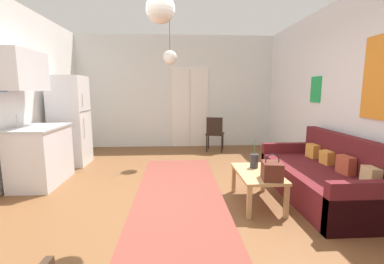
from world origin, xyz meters
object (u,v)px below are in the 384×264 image
Objects in this scene: accent_chair at (215,132)px; coffee_table at (258,176)px; bamboo_vase at (254,161)px; pendant_lamp_near at (160,9)px; couch at (325,179)px; refrigerator at (70,121)px; handbag at (272,171)px; pendant_lamp_far at (170,57)px.

coffee_table is at bearing 106.15° from accent_chair.
bamboo_vase is 2.82m from accent_chair.
pendant_lamp_near is at bearing -154.81° from bamboo_vase.
bamboo_vase is (-0.98, 0.04, 0.26)m from couch.
pendant_lamp_near reaches higher than bamboo_vase.
refrigerator is 3.18m from accent_chair.
bamboo_vase is at bearing 98.32° from handbag.
couch is 3.48m from pendant_lamp_far.
handbag is 0.18× the size of refrigerator.
handbag is 3.30m from accent_chair.
pendant_lamp_near is (-1.08, -3.38, 1.81)m from accent_chair.
pendant_lamp_near is at bearing -166.57° from couch.
pendant_lamp_far is at bearing 2.85° from refrigerator.
bamboo_vase is 2.80m from pendant_lamp_far.
pendant_lamp_near reaches higher than coffee_table.
bamboo_vase is at bearing 25.19° from pendant_lamp_near.
refrigerator is at bearing 154.88° from couch.
accent_chair is at bearing 38.68° from pendant_lamp_far.
couch is 3.02m from pendant_lamp_near.
bamboo_vase is 0.57× the size of pendant_lamp_near.
handbag is 2.16m from pendant_lamp_near.
handbag is at bearing 107.24° from accent_chair.
handbag is at bearing 3.82° from pendant_lamp_near.
handbag is 0.37× the size of accent_chair.
couch is at bearing 13.43° from pendant_lamp_near.
coffee_table is at bearing -33.54° from refrigerator.
pendant_lamp_near is at bearing -51.71° from refrigerator.
accent_chair is (-0.12, 3.00, 0.11)m from coffee_table.
pendant_lamp_far is at bearing 120.27° from bamboo_vase.
bamboo_vase is 0.48m from handbag.
couch is 1.02m from bamboo_vase.
accent_chair is 3.98m from pendant_lamp_near.
handbag is at bearing -36.46° from refrigerator.
coffee_table is 1.07× the size of accent_chair.
couch reaches higher than accent_chair.
accent_chair is at bearing 111.17° from couch.
couch is 1.00m from coffee_table.
couch is at bearing -43.43° from pendant_lamp_far.
handbag is 0.44× the size of pendant_lamp_near.
pendant_lamp_far is at bearing 118.00° from coffee_table.
couch is 4.59m from refrigerator.
coffee_table is at bearing -91.36° from bamboo_vase.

